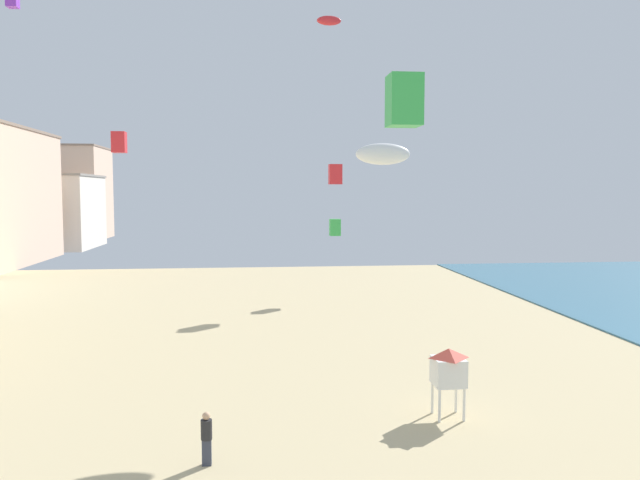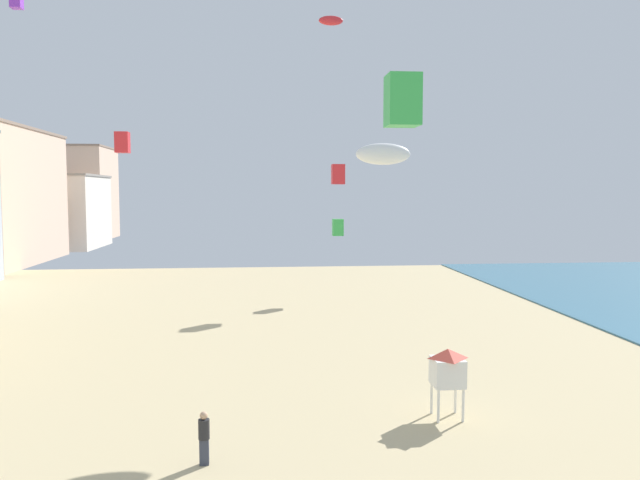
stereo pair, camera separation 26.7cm
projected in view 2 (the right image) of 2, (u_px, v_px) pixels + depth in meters
name	position (u px, v px, depth m)	size (l,w,h in m)	color
boardwalk_hotel_distant	(43.00, 211.00, 90.10)	(16.46, 14.71, 10.71)	silver
boardwalk_hotel_furthest	(78.00, 193.00, 107.32)	(11.21, 13.70, 15.99)	beige
kite_flyer	(204.00, 435.00, 18.53)	(0.34, 0.34, 1.64)	#383D4C
lifeguard_stand	(448.00, 368.00, 22.34)	(1.10, 1.10, 2.55)	white
kite_purple_box	(16.00, 0.00, 40.46)	(0.70, 0.70, 1.10)	purple
kite_green_box	(338.00, 227.00, 47.34)	(0.81, 0.81, 1.28)	green
kite_red_parafoil	(331.00, 21.00, 35.93)	(1.42, 0.40, 0.55)	red
kite_white_parafoil	(383.00, 154.00, 26.30)	(2.36, 0.65, 0.92)	white
kite_red_box	(338.00, 174.00, 45.69)	(0.94, 0.94, 1.48)	red
kite_green_box_2	(403.00, 100.00, 20.37)	(1.08, 1.08, 1.69)	green
kite_red_box_2	(122.00, 142.00, 43.46)	(0.93, 0.93, 1.46)	red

